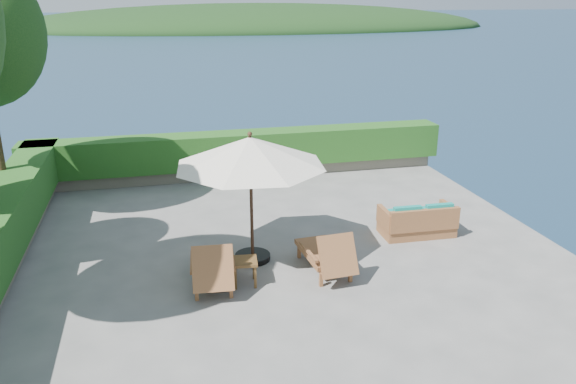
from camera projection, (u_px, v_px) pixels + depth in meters
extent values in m
plane|color=gray|center=(283.00, 254.00, 11.90)|extent=(12.00, 12.00, 0.00)
cube|color=#534B42|center=(283.00, 317.00, 12.41)|extent=(12.00, 12.00, 3.00)
plane|color=#142340|center=(283.00, 372.00, 12.89)|extent=(600.00, 600.00, 0.00)
ellipsoid|color=black|center=(257.00, 28.00, 146.83)|extent=(126.00, 57.60, 12.60)
cube|color=slate|center=(242.00, 170.00, 16.98)|extent=(12.00, 0.60, 0.36)
cube|color=#1D4513|center=(241.00, 149.00, 16.75)|extent=(12.40, 0.90, 1.00)
cylinder|color=black|center=(253.00, 257.00, 11.64)|extent=(0.91, 0.91, 0.12)
cylinder|color=#352013|center=(251.00, 200.00, 11.22)|extent=(0.08, 0.08, 2.62)
cone|color=silver|center=(250.00, 151.00, 10.89)|extent=(3.78, 3.78, 0.58)
sphere|color=#352013|center=(250.00, 134.00, 10.77)|extent=(0.12, 0.12, 0.09)
cube|color=#956036|center=(197.00, 293.00, 10.05)|extent=(0.07, 0.07, 0.29)
cube|color=#956036|center=(231.00, 291.00, 10.14)|extent=(0.07, 0.07, 0.29)
cube|color=#956036|center=(197.00, 261.00, 11.29)|extent=(0.07, 0.07, 0.29)
cube|color=#956036|center=(227.00, 259.00, 11.37)|extent=(0.07, 0.07, 0.29)
cube|color=#956036|center=(212.00, 263.00, 10.75)|extent=(0.84, 1.49, 0.10)
cube|color=#956036|center=(213.00, 269.00, 9.88)|extent=(0.76, 0.52, 0.77)
cube|color=#956036|center=(192.00, 262.00, 10.44)|extent=(0.14, 0.94, 0.06)
cube|color=#956036|center=(232.00, 259.00, 10.55)|extent=(0.14, 0.94, 0.06)
cube|color=#956036|center=(321.00, 280.00, 10.53)|extent=(0.07, 0.07, 0.28)
cube|color=#956036|center=(350.00, 275.00, 10.70)|extent=(0.07, 0.07, 0.28)
cube|color=#956036|center=(299.00, 252.00, 11.69)|extent=(0.07, 0.07, 0.28)
cube|color=#956036|center=(326.00, 248.00, 11.86)|extent=(0.07, 0.07, 0.28)
cube|color=#956036|center=(322.00, 252.00, 11.23)|extent=(0.81, 1.44, 0.10)
cube|color=#956036|center=(338.00, 256.00, 10.41)|extent=(0.74, 0.50, 0.75)
cube|color=#956036|center=(309.00, 252.00, 10.88)|extent=(0.13, 0.91, 0.05)
cube|color=#956036|center=(343.00, 247.00, 11.09)|extent=(0.13, 0.91, 0.05)
cube|color=brown|center=(235.00, 278.00, 10.40)|extent=(0.05, 0.05, 0.45)
cube|color=brown|center=(255.00, 277.00, 10.45)|extent=(0.05, 0.05, 0.45)
cube|color=brown|center=(235.00, 269.00, 10.75)|extent=(0.05, 0.05, 0.45)
cube|color=brown|center=(254.00, 268.00, 10.79)|extent=(0.05, 0.05, 0.45)
cube|color=brown|center=(245.00, 261.00, 10.51)|extent=(0.52, 0.52, 0.05)
cube|color=#956036|center=(416.00, 227.00, 12.84)|extent=(1.65, 0.86, 0.36)
cube|color=#956036|center=(425.00, 220.00, 12.38)|extent=(1.63, 0.17, 0.50)
cube|color=#956036|center=(385.00, 218.00, 12.60)|extent=(0.13, 0.82, 0.41)
cube|color=#956036|center=(449.00, 213.00, 12.90)|extent=(0.13, 0.82, 0.41)
cube|color=#12847A|center=(401.00, 217.00, 12.72)|extent=(0.72, 0.67, 0.16)
cube|color=#12847A|center=(432.00, 214.00, 12.86)|extent=(0.72, 0.67, 0.16)
cube|color=#12847A|center=(407.00, 213.00, 12.34)|extent=(0.64, 0.14, 0.33)
cube|color=#12847A|center=(439.00, 211.00, 12.49)|extent=(0.64, 0.14, 0.33)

